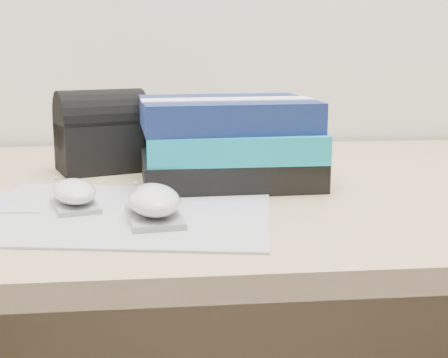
{
  "coord_description": "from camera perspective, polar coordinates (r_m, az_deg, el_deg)",
  "views": [
    {
      "loc": [
        -0.19,
        0.62,
        0.95
      ],
      "look_at": [
        -0.1,
        1.43,
        0.77
      ],
      "focal_mm": 50.0,
      "sensor_mm": 36.0,
      "label": 1
    }
  ],
  "objects": [
    {
      "name": "book_stack",
      "position": [
        0.99,
        0.41,
        3.46
      ],
      "size": [
        0.28,
        0.23,
        0.13
      ],
      "color": "black",
      "rests_on": "desk"
    },
    {
      "name": "mousepad",
      "position": [
        0.82,
        -9.39,
        -3.06
      ],
      "size": [
        0.43,
        0.36,
        0.0
      ],
      "primitive_type": "cube",
      "rotation": [
        0.0,
        0.0,
        -0.17
      ],
      "color": "gray",
      "rests_on": "desk"
    },
    {
      "name": "pouch",
      "position": [
        1.1,
        -11.15,
        4.28
      ],
      "size": [
        0.17,
        0.14,
        0.14
      ],
      "color": "black",
      "rests_on": "desk"
    },
    {
      "name": "mouse_rear",
      "position": [
        0.85,
        -13.51,
        -1.3
      ],
      "size": [
        0.08,
        0.11,
        0.04
      ],
      "color": "#959597",
      "rests_on": "mousepad"
    },
    {
      "name": "desk",
      "position": [
        1.13,
        4.04,
        -11.25
      ],
      "size": [
        1.6,
        0.8,
        0.73
      ],
      "color": "tan",
      "rests_on": "ground"
    },
    {
      "name": "mouse_front",
      "position": [
        0.78,
        -6.45,
        -2.16
      ],
      "size": [
        0.08,
        0.12,
        0.05
      ],
      "color": "gray",
      "rests_on": "mousepad"
    }
  ]
}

